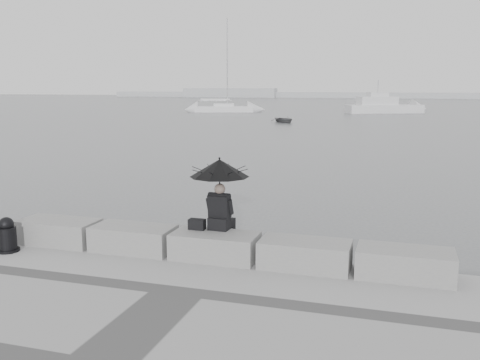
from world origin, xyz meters
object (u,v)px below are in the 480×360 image
(seated_person, at_px, (219,178))
(sailboat_left, at_px, (224,108))
(motor_cruiser, at_px, (384,106))
(mooring_bollard, at_px, (7,237))
(dinghy, at_px, (284,120))

(seated_person, height_order, sailboat_left, sailboat_left)
(motor_cruiser, bearing_deg, mooring_bollard, -119.82)
(mooring_bollard, bearing_deg, seated_person, 15.03)
(mooring_bollard, distance_m, dinghy, 45.30)
(mooring_bollard, distance_m, sailboat_left, 65.80)
(mooring_bollard, bearing_deg, dinghy, 95.63)
(seated_person, xyz_separation_m, sailboat_left, (-21.23, 62.43, -1.48))
(mooring_bollard, distance_m, motor_cruiser, 67.67)
(motor_cruiser, height_order, dinghy, motor_cruiser)
(seated_person, xyz_separation_m, dinghy, (-8.46, 44.00, -1.73))
(dinghy, bearing_deg, motor_cruiser, 30.23)
(motor_cruiser, bearing_deg, seated_person, -116.42)
(mooring_bollard, relative_size, motor_cruiser, 0.07)
(sailboat_left, distance_m, dinghy, 22.42)
(seated_person, relative_size, sailboat_left, 0.11)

